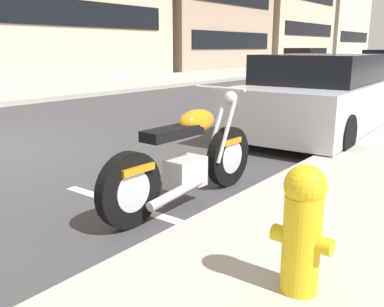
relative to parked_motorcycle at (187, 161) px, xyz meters
The scene contains 8 objects.
sidewalk_far_curb 15.78m from the parked_motorcycle, 42.90° to the left, with size 120.00×5.00×0.14m, color #ADA89E.
parking_stall_stripe 0.66m from the parked_motorcycle, 152.60° to the left, with size 0.12×2.20×0.01m, color silver.
parked_motorcycle is the anchor object (origin of this frame).
parked_car_second_in_row 4.18m from the parked_motorcycle, ahead, with size 4.35×2.02×1.42m.
car_opposite_curb 21.79m from the parked_motorcycle, 20.25° to the left, with size 4.26×2.08×1.50m.
fire_hydrant 1.95m from the parked_motorcycle, 121.71° to the right, with size 0.24×0.36×0.77m.
townhouse_behind_pole 28.21m from the parked_motorcycle, 39.73° to the left, with size 10.94×9.69×8.99m.
townhouse_near_left 50.29m from the parked_motorcycle, 21.16° to the left, with size 10.82×10.08×12.01m.
Camera 1 is at (-2.73, -6.45, 1.54)m, focal length 39.48 mm.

